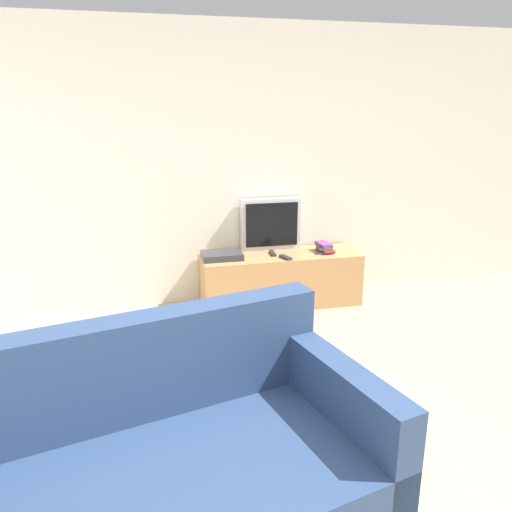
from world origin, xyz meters
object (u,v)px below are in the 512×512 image
at_px(set_top_box, 222,255).
at_px(television, 271,224).
at_px(remote_on_stand, 273,253).
at_px(tv_stand, 280,279).
at_px(book_stack, 324,248).
at_px(couch, 117,505).
at_px(remote_secondary, 286,257).

bearing_deg(set_top_box, television, 22.43).
distance_m(television, remote_on_stand, 0.31).
xyz_separation_m(tv_stand, book_stack, (0.43, -0.03, 0.29)).
relative_size(tv_stand, couch, 0.64).
xyz_separation_m(remote_on_stand, set_top_box, (-0.49, -0.02, 0.02)).
xyz_separation_m(couch, remote_on_stand, (1.36, 2.68, 0.20)).
distance_m(remote_on_stand, set_top_box, 0.49).
xyz_separation_m(remote_on_stand, remote_secondary, (0.08, -0.16, 0.00)).
bearing_deg(couch, remote_secondary, 46.46).
height_order(television, couch, television).
distance_m(tv_stand, couch, 3.04).
distance_m(book_stack, remote_secondary, 0.45).
xyz_separation_m(television, book_stack, (0.48, -0.23, -0.21)).
relative_size(television, couch, 0.25).
bearing_deg(book_stack, remote_on_stand, 176.16).
relative_size(book_stack, set_top_box, 0.63).
xyz_separation_m(tv_stand, couch, (-1.44, -2.67, 0.06)).
bearing_deg(television, remote_on_stand, -99.33).
relative_size(television, remote_on_stand, 3.76).
relative_size(tv_stand, television, 2.55).
xyz_separation_m(tv_stand, television, (-0.05, 0.20, 0.50)).
distance_m(couch, remote_on_stand, 3.01).
distance_m(couch, set_top_box, 2.81).
bearing_deg(tv_stand, book_stack, -3.96).
relative_size(television, remote_secondary, 3.82).
xyz_separation_m(couch, remote_secondary, (1.44, 2.52, 0.20)).
height_order(television, remote_on_stand, television).
bearing_deg(remote_on_stand, tv_stand, -3.18).
bearing_deg(couch, tv_stand, 47.99).
distance_m(book_stack, set_top_box, 1.00).
xyz_separation_m(television, couch, (-1.40, -2.88, -0.45)).
distance_m(couch, remote_secondary, 2.91).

